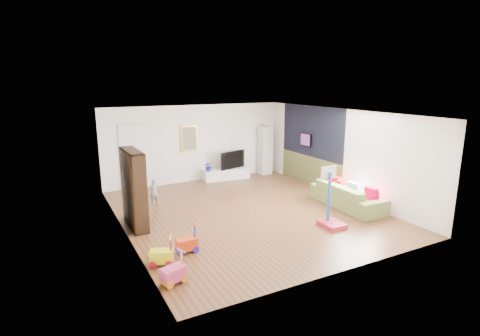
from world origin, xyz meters
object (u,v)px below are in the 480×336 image
sofa (348,196)px  basketball_hoop (334,198)px  media_console (226,174)px  bookshelf (134,189)px

sofa → basketball_hoop: (-1.35, -0.91, 0.41)m
media_console → basketball_hoop: 5.35m
media_console → basketball_hoop: bearing=-82.9°
media_console → bookshelf: bearing=-139.0°
media_console → sofa: bearing=-65.5°
basketball_hoop → sofa: bearing=35.8°
bookshelf → basketball_hoop: (4.27, -2.30, -0.21)m
media_console → basketball_hoop: size_ratio=1.14×
bookshelf → sofa: bearing=-14.6°
bookshelf → basketball_hoop: 4.85m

